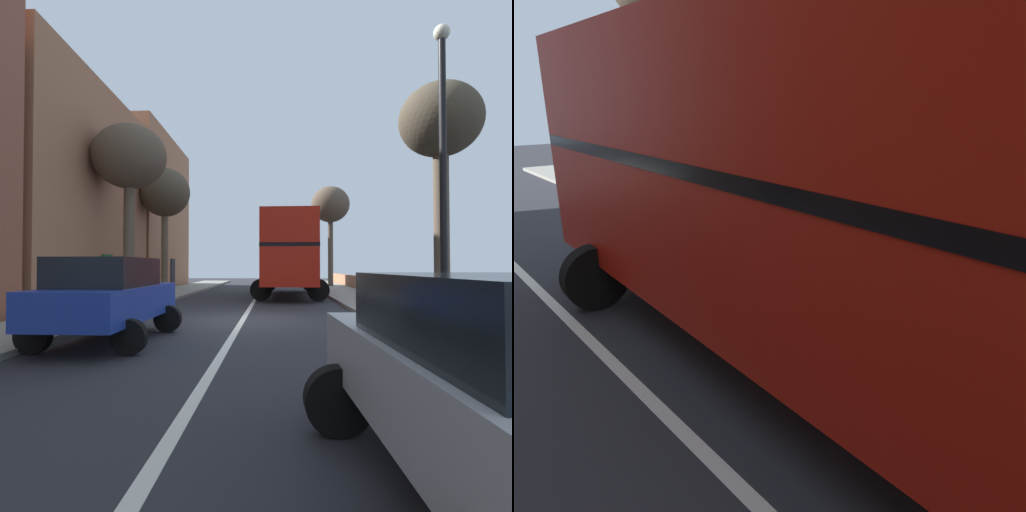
# 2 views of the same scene
# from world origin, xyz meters

# --- Properties ---
(ground_plane) EXTENTS (84.00, 84.00, 0.00)m
(ground_plane) POSITION_xyz_m (0.00, 0.00, 0.00)
(ground_plane) COLOR #28282D
(road_centre_line) EXTENTS (0.16, 54.00, 0.01)m
(road_centre_line) POSITION_xyz_m (0.00, 0.00, 0.00)
(road_centre_line) COLOR silver
(road_centre_line) RESTS_ON ground
(sidewalk_left) EXTENTS (2.60, 60.00, 0.12)m
(sidewalk_left) POSITION_xyz_m (-4.90, 0.00, 0.06)
(sidewalk_left) COLOR gray
(sidewalk_left) RESTS_ON ground
(sidewalk_right) EXTENTS (2.60, 60.00, 0.12)m
(sidewalk_right) POSITION_xyz_m (4.90, 0.00, 0.06)
(sidewalk_right) COLOR gray
(sidewalk_right) RESTS_ON ground
(boundary_wall_right) EXTENTS (0.36, 54.00, 0.91)m
(boundary_wall_right) POSITION_xyz_m (6.45, 0.00, 0.46)
(boundary_wall_right) COLOR #9E6647
(boundary_wall_right) RESTS_ON ground
(double_decker_bus) EXTENTS (3.79, 10.17, 4.06)m
(double_decker_bus) POSITION_xyz_m (1.70, 10.15, 2.35)
(double_decker_bus) COLOR red
(double_decker_bus) RESTS_ON ground
(parked_car_blue_left_2) EXTENTS (2.42, 4.22, 1.75)m
(parked_car_blue_left_2) POSITION_xyz_m (-2.50, -3.73, 0.98)
(parked_car_blue_left_2) COLOR #1E389E
(parked_car_blue_left_2) RESTS_ON ground
(street_tree_left_0) EXTENTS (2.82, 2.82, 6.97)m
(street_tree_left_0) POSITION_xyz_m (-5.27, 11.18, 5.63)
(street_tree_left_0) COLOR brown
(street_tree_left_0) RESTS_ON sidewalk_left
(street_tree_right_1) EXTENTS (2.80, 2.80, 7.35)m
(street_tree_right_1) POSITION_xyz_m (5.02, 19.05, 6.02)
(street_tree_right_1) COLOR brown
(street_tree_right_1) RESTS_ON sidewalk_right
(street_tree_left_2) EXTENTS (3.06, 3.06, 7.33)m
(street_tree_left_2) POSITION_xyz_m (-5.09, 4.81, 5.99)
(street_tree_left_2) COLOR brown
(street_tree_left_2) RESTS_ON sidewalk_left
(street_tree_right_5) EXTENTS (2.03, 2.03, 6.09)m
(street_tree_right_5) POSITION_xyz_m (5.13, -1.59, 5.06)
(street_tree_right_5) COLOR brown
(street_tree_right_5) RESTS_ON sidewalk_right
(lamppost_right) EXTENTS (0.32, 0.32, 6.31)m
(lamppost_right) POSITION_xyz_m (4.30, -3.85, 3.81)
(lamppost_right) COLOR black
(lamppost_right) RESTS_ON sidewalk_right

